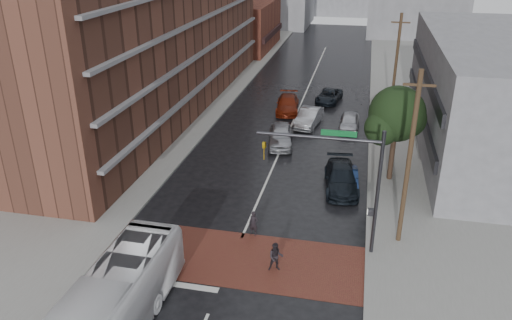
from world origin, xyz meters
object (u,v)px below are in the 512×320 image
Objects in this scene: car_parked_mid at (341,178)px; car_parked_far at (349,122)px; transit_bus at (107,314)px; car_travel_b at (309,117)px; suv_travel at (329,96)px; pedestrian_a at (254,223)px; car_travel_a at (280,136)px; car_travel_c at (288,104)px; pedestrian_b at (276,257)px; car_parked_near at (347,180)px.

car_parked_mid reaches higher than car_parked_far.
transit_bus is 28.96m from car_travel_b.
suv_travel is 19.70m from car_parked_mid.
car_travel_b reaches higher than pedestrian_a.
car_travel_a is 8.79m from car_travel_c.
car_travel_a is at bearing 85.41° from pedestrian_b.
car_travel_c reaches higher than car_parked_far.
transit_bus is at bearing -91.12° from suv_travel.
pedestrian_a reaches higher than suv_travel.
pedestrian_a is 26.64m from suv_travel.
car_parked_mid is at bearing -64.21° from car_travel_b.
car_parked_near is (5.00, 7.00, -0.09)m from pedestrian_a.
car_travel_b reaches higher than suv_travel.
pedestrian_a is 0.31× the size of car_travel_a.
pedestrian_b is 0.34× the size of suv_travel.
suv_travel is at bearing 93.03° from car_parked_near.
pedestrian_a is 0.35× the size of car_parked_far.
car_travel_a is (-0.79, 13.81, 0.08)m from pedestrian_a.
transit_bus is at bearing -99.90° from pedestrian_a.
car_parked_near is (4.04, -11.94, -0.13)m from car_travel_b.
car_parked_mid is (-0.39, 0.00, 0.11)m from car_parked_near.
pedestrian_b is at bearing -81.79° from suv_travel.
car_travel_a is at bearing -100.00° from car_travel_b.
pedestrian_b is 22.01m from car_travel_b.
suv_travel is at bearing 98.88° from pedestrian_a.
car_travel_c is 5.47m from suv_travel.
car_travel_a is 7.32m from car_parked_far.
car_parked_mid is 1.25× the size of car_parked_far.
car_parked_mid is (8.76, 16.55, -0.77)m from transit_bus.
car_parked_far reaches higher than car_parked_near.
car_parked_near reaches higher than suv_travel.
pedestrian_b reaches higher than suv_travel.
pedestrian_b reaches higher than car_travel_c.
car_travel_a is at bearing -136.35° from car_parked_far.
transit_bus is 2.60× the size of car_parked_far.
car_travel_a is at bearing -94.27° from suv_travel.
car_travel_b is 1.04× the size of suv_travel.
pedestrian_a is 0.94× the size of pedestrian_b.
car_travel_c is 1.22× the size of car_parked_far.
pedestrian_b is 0.40× the size of car_parked_near.
car_travel_b is at bearing -90.26° from suv_travel.
transit_bus is at bearing -100.76° from car_travel_c.
car_travel_a is at bearing 106.82° from pedestrian_a.
car_parked_near is (2.83, -19.55, 0.02)m from suv_travel.
suv_travel is 0.87× the size of car_parked_mid.
car_parked_near is at bearing -58.69° from car_travel_a.
car_travel_b is (-0.90, 21.99, -0.01)m from pedestrian_b.
transit_bus is 8.89m from pedestrian_b.
car_parked_far is at bearing -63.83° from suv_travel.
car_travel_c is at bearing 84.13° from pedestrian_b.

